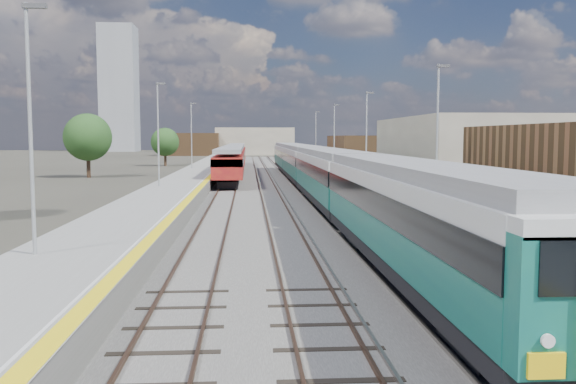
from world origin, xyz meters
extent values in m
plane|color=#47443A|center=(0.00, 50.00, 0.00)|extent=(320.00, 320.00, 0.00)
cube|color=#565451|center=(-2.25, 52.50, 0.03)|extent=(10.50, 155.00, 0.06)
cube|color=#4C3323|center=(0.78, 55.00, 0.11)|extent=(0.07, 160.00, 0.14)
cube|color=#4C3323|center=(2.22, 55.00, 0.11)|extent=(0.07, 160.00, 0.14)
cube|color=#4C3323|center=(-2.72, 55.00, 0.11)|extent=(0.07, 160.00, 0.14)
cube|color=#4C3323|center=(-1.28, 55.00, 0.11)|extent=(0.07, 160.00, 0.14)
cube|color=#4C3323|center=(-6.22, 55.00, 0.11)|extent=(0.07, 160.00, 0.14)
cube|color=#4C3323|center=(-4.78, 55.00, 0.11)|extent=(0.07, 160.00, 0.14)
cube|color=gray|center=(0.45, 55.00, 0.10)|extent=(0.08, 160.00, 0.10)
cube|color=gray|center=(-0.95, 55.00, 0.10)|extent=(0.08, 160.00, 0.10)
cube|color=slate|center=(5.25, 52.50, 0.50)|extent=(4.70, 155.00, 1.00)
cube|color=gray|center=(5.25, 52.50, 1.00)|extent=(4.70, 155.00, 0.03)
cube|color=yellow|center=(3.15, 52.50, 1.02)|extent=(0.40, 155.00, 0.01)
cube|color=gray|center=(7.45, 52.50, 1.60)|extent=(0.06, 155.00, 1.20)
cylinder|color=#9EA0A3|center=(6.60, 22.00, 4.77)|extent=(0.12, 0.12, 7.50)
cube|color=#4C4C4F|center=(6.85, 22.00, 8.42)|extent=(0.70, 0.18, 0.14)
cylinder|color=#9EA0A3|center=(6.60, 42.00, 4.77)|extent=(0.12, 0.12, 7.50)
cube|color=#4C4C4F|center=(6.85, 42.00, 8.42)|extent=(0.70, 0.18, 0.14)
cylinder|color=#9EA0A3|center=(6.60, 62.00, 4.77)|extent=(0.12, 0.12, 7.50)
cube|color=#4C4C4F|center=(6.85, 62.00, 8.42)|extent=(0.70, 0.18, 0.14)
cylinder|color=#9EA0A3|center=(6.60, 82.00, 4.77)|extent=(0.12, 0.12, 7.50)
cube|color=#4C4C4F|center=(6.85, 82.00, 8.42)|extent=(0.70, 0.18, 0.14)
cube|color=slate|center=(-9.05, 52.50, 0.50)|extent=(4.30, 155.00, 1.00)
cube|color=gray|center=(-9.05, 52.50, 1.00)|extent=(4.30, 155.00, 0.03)
cube|color=yellow|center=(-7.15, 52.50, 1.02)|extent=(0.45, 155.00, 0.01)
cube|color=silver|center=(-7.50, 52.50, 1.03)|extent=(0.08, 155.00, 0.01)
cylinder|color=#9EA0A3|center=(-10.20, 8.00, 4.77)|extent=(0.12, 0.12, 7.50)
cube|color=#4C4C4F|center=(-9.95, 8.00, 8.42)|extent=(0.70, 0.18, 0.14)
cylinder|color=#9EA0A3|center=(-10.20, 34.00, 4.77)|extent=(0.12, 0.12, 7.50)
cube|color=#4C4C4F|center=(-9.95, 34.00, 8.42)|extent=(0.70, 0.18, 0.14)
cylinder|color=#9EA0A3|center=(-10.20, 60.00, 4.77)|extent=(0.12, 0.12, 7.50)
cube|color=#4C4C4F|center=(-9.95, 60.00, 8.42)|extent=(0.70, 0.18, 0.14)
cube|color=gray|center=(16.00, 45.00, 3.20)|extent=(11.00, 22.00, 6.40)
cube|color=brown|center=(13.00, 78.00, 2.40)|extent=(8.00, 18.00, 4.80)
cube|color=gray|center=(-2.00, 150.00, 3.50)|extent=(20.00, 14.00, 7.00)
cube|color=brown|center=(-18.00, 145.00, 2.80)|extent=(14.00, 12.00, 5.60)
cube|color=gray|center=(-45.00, 190.00, 20.00)|extent=(11.00, 11.00, 40.00)
cube|color=black|center=(1.50, 7.66, 0.88)|extent=(2.71, 19.41, 0.46)
cube|color=#115755|center=(1.50, 7.66, 1.67)|extent=(2.81, 19.41, 1.13)
cube|color=black|center=(1.50, 7.66, 2.57)|extent=(2.87, 19.41, 0.78)
cube|color=silver|center=(1.50, 7.66, 3.18)|extent=(2.81, 19.41, 0.48)
cube|color=gray|center=(1.50, 7.66, 3.60)|extent=(2.49, 19.41, 0.40)
cube|color=black|center=(1.50, 27.57, 0.88)|extent=(2.71, 19.41, 0.46)
cube|color=#115755|center=(1.50, 27.57, 1.67)|extent=(2.81, 19.41, 1.13)
cube|color=black|center=(1.50, 27.57, 2.57)|extent=(2.87, 19.41, 0.78)
cube|color=silver|center=(1.50, 27.57, 3.18)|extent=(2.81, 19.41, 0.48)
cube|color=gray|center=(1.50, 27.57, 3.60)|extent=(2.49, 19.41, 0.40)
cube|color=black|center=(1.50, 47.47, 0.88)|extent=(2.71, 19.41, 0.46)
cube|color=#115755|center=(1.50, 47.47, 1.67)|extent=(2.81, 19.41, 1.13)
cube|color=black|center=(1.50, 47.47, 2.57)|extent=(2.87, 19.41, 0.78)
cube|color=silver|center=(1.50, 47.47, 3.18)|extent=(2.81, 19.41, 0.48)
cube|color=gray|center=(1.50, 47.47, 3.60)|extent=(2.49, 19.41, 0.40)
cube|color=black|center=(1.50, 67.38, 0.88)|extent=(2.71, 19.41, 0.46)
cube|color=#115755|center=(1.50, 67.38, 1.67)|extent=(2.81, 19.41, 1.13)
cube|color=black|center=(1.50, 67.38, 2.57)|extent=(2.87, 19.41, 0.78)
cube|color=silver|center=(1.50, 67.38, 3.18)|extent=(2.81, 19.41, 0.48)
cube|color=gray|center=(1.50, 67.38, 3.60)|extent=(2.49, 19.41, 0.40)
cube|color=black|center=(-5.50, 49.02, 0.44)|extent=(1.80, 15.28, 0.62)
cube|color=maroon|center=(-5.50, 49.02, 1.94)|extent=(2.65, 17.97, 1.89)
cube|color=black|center=(-5.50, 49.02, 2.41)|extent=(2.71, 17.97, 0.66)
cube|color=gray|center=(-5.50, 49.02, 3.36)|extent=(2.36, 17.97, 0.38)
cube|color=black|center=(-5.50, 67.49, 0.44)|extent=(1.80, 15.28, 0.62)
cube|color=maroon|center=(-5.50, 67.49, 1.94)|extent=(2.65, 17.97, 1.89)
cube|color=black|center=(-5.50, 67.49, 2.41)|extent=(2.71, 17.97, 0.66)
cube|color=gray|center=(-5.50, 67.49, 3.36)|extent=(2.36, 17.97, 0.38)
cube|color=black|center=(-5.50, 85.97, 0.44)|extent=(1.80, 15.28, 0.62)
cube|color=maroon|center=(-5.50, 85.97, 1.94)|extent=(2.65, 17.97, 1.89)
cube|color=black|center=(-5.50, 85.97, 2.41)|extent=(2.71, 17.97, 0.66)
cube|color=gray|center=(-5.50, 85.97, 3.36)|extent=(2.36, 17.97, 0.38)
cylinder|color=#382619|center=(-21.79, 59.55, 1.27)|extent=(0.44, 0.44, 2.53)
sphere|color=#26471B|center=(-21.79, 59.55, 4.58)|extent=(5.35, 5.35, 5.35)
cylinder|color=#382619|center=(-16.91, 87.44, 1.06)|extent=(0.44, 0.44, 2.12)
sphere|color=#26471B|center=(-16.91, 87.44, 3.83)|extent=(4.47, 4.47, 4.47)
cylinder|color=#382619|center=(19.48, 61.98, 1.10)|extent=(0.44, 0.44, 2.20)
sphere|color=#26471B|center=(19.48, 61.98, 3.97)|extent=(4.64, 4.64, 4.64)
camera|label=1|loc=(-3.70, -10.74, 4.58)|focal=38.00mm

